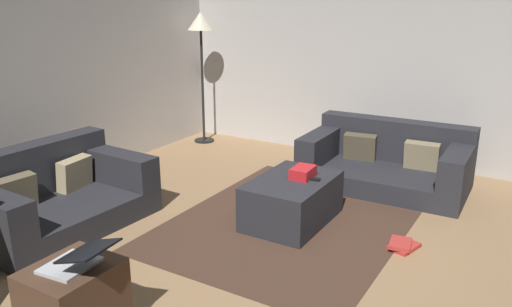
{
  "coord_description": "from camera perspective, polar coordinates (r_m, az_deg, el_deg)",
  "views": [
    {
      "loc": [
        -3.08,
        -1.55,
        2.01
      ],
      "look_at": [
        0.41,
        0.54,
        0.75
      ],
      "focal_mm": 35.66,
      "sensor_mm": 36.0,
      "label": 1
    }
  ],
  "objects": [
    {
      "name": "ground_plane",
      "position": [
        3.99,
        3.67,
        -13.07
      ],
      "size": [
        6.4,
        6.4,
        0.0
      ],
      "primitive_type": "plane",
      "color": "#93704C"
    },
    {
      "name": "couch_left",
      "position": [
        5.0,
        -21.82,
        -4.42
      ],
      "size": [
        1.6,
        1.07,
        0.71
      ],
      "rotation": [
        0.0,
        0.0,
        3.09
      ],
      "color": "#26262B",
      "rests_on": "ground_plane"
    },
    {
      "name": "corner_partition",
      "position": [
        6.45,
        17.0,
        10.13
      ],
      "size": [
        0.12,
        6.4,
        2.6
      ],
      "primitive_type": "cube",
      "color": "#B5B0AB",
      "rests_on": "ground_plane"
    },
    {
      "name": "tv_remote",
      "position": [
        4.64,
        6.24,
        -2.82
      ],
      "size": [
        0.07,
        0.16,
        0.02
      ],
      "primitive_type": "cube",
      "rotation": [
        0.0,
        0.0,
        0.12
      ],
      "color": "black",
      "rests_on": "ottoman"
    },
    {
      "name": "laptop",
      "position": [
        3.18,
        -19.46,
        -11.19
      ],
      "size": [
        0.34,
        0.44,
        0.18
      ],
      "color": "silver",
      "rests_on": "side_table"
    },
    {
      "name": "couch_right",
      "position": [
        5.81,
        14.53,
        -0.91
      ],
      "size": [
        1.03,
        1.74,
        0.68
      ],
      "rotation": [
        0.0,
        0.0,
        1.59
      ],
      "color": "#26262B",
      "rests_on": "ground_plane"
    },
    {
      "name": "side_table",
      "position": [
        3.37,
        -19.7,
        -15.49
      ],
      "size": [
        0.52,
        0.44,
        0.49
      ],
      "primitive_type": "cube",
      "color": "#4C3323",
      "rests_on": "ground_plane"
    },
    {
      "name": "ottoman",
      "position": [
        4.72,
        4.08,
        -5.27
      ],
      "size": [
        0.94,
        0.63,
        0.42
      ],
      "primitive_type": "cube",
      "color": "#26262B",
      "rests_on": "ground_plane"
    },
    {
      "name": "corner_lamp",
      "position": [
        7.17,
        -6.21,
        13.43
      ],
      "size": [
        0.36,
        0.36,
        1.82
      ],
      "color": "black",
      "rests_on": "ground_plane"
    },
    {
      "name": "gift_box",
      "position": [
        4.68,
        5.28,
        -2.13
      ],
      "size": [
        0.26,
        0.19,
        0.1
      ],
      "primitive_type": "cube",
      "rotation": [
        0.0,
        0.0,
        0.04
      ],
      "color": "red",
      "rests_on": "ottoman"
    },
    {
      "name": "area_rug",
      "position": [
        4.8,
        4.03,
        -7.54
      ],
      "size": [
        2.6,
        2.0,
        0.01
      ],
      "primitive_type": "cube",
      "color": "#432D21",
      "rests_on": "ground_plane"
    },
    {
      "name": "rear_partition",
      "position": [
        5.66,
        -25.94,
        8.27
      ],
      "size": [
        6.4,
        0.12,
        2.6
      ],
      "primitive_type": "cube",
      "color": "#BCB7B2",
      "rests_on": "ground_plane"
    },
    {
      "name": "book_stack",
      "position": [
        4.46,
        16.1,
        -9.85
      ],
      "size": [
        0.3,
        0.25,
        0.06
      ],
      "color": "#B7332D",
      "rests_on": "ground_plane"
    }
  ]
}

